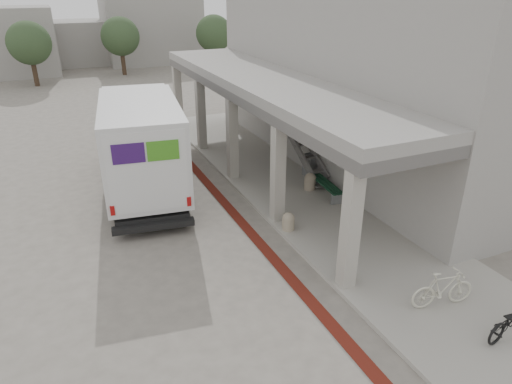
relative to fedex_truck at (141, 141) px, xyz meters
name	(u,v)px	position (x,y,z in m)	size (l,w,h in m)	color
ground	(224,242)	(1.31, -5.15, -1.91)	(120.00, 120.00, 0.00)	#676058
bike_lane_stripe	(230,209)	(2.31, -3.15, -1.91)	(0.35, 40.00, 0.01)	#5F1C13
sidewalk	(333,216)	(5.31, -5.15, -1.85)	(4.40, 28.00, 0.12)	#9B978B
transit_building	(337,86)	(8.14, -0.65, 1.49)	(7.60, 17.00, 7.00)	gray
distant_backdrop	(56,38)	(-1.54, 30.73, 0.79)	(28.00, 10.00, 6.50)	gray
tree_left	(29,43)	(-3.69, 22.85, 1.27)	(3.20, 3.20, 4.80)	#38281C
tree_mid	(120,36)	(3.31, 24.85, 1.27)	(3.20, 3.20, 4.80)	#38281C
tree_right	(214,34)	(11.31, 23.85, 1.27)	(3.20, 3.20, 4.80)	#38281C
fedex_truck	(141,141)	(0.00, 0.00, 0.00)	(3.72, 8.68, 3.59)	black
bench	(326,187)	(5.92, -3.70, -1.46)	(0.60, 1.99, 0.46)	gray
bollard_near	(288,221)	(3.41, -5.45, -1.50)	(0.39, 0.39, 0.59)	gray
bollard_far	(310,181)	(5.62, -3.02, -1.46)	(0.44, 0.44, 0.65)	gray
utility_cabinet	(310,165)	(6.31, -1.85, -1.34)	(0.41, 0.54, 0.91)	gray
bicycle_black	(512,319)	(5.67, -11.73, -1.35)	(0.58, 1.66, 0.87)	black
bicycle_cream	(443,289)	(5.03, -10.33, -1.30)	(0.46, 1.64, 0.99)	beige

